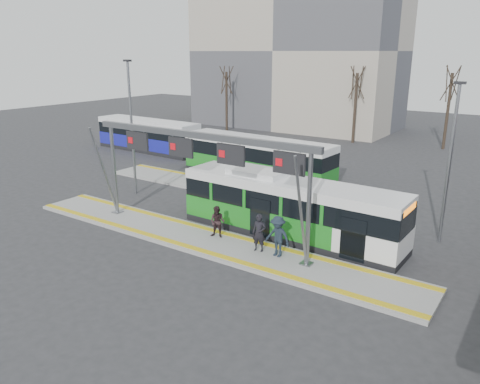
% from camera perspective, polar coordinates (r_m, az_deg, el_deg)
% --- Properties ---
extents(ground, '(120.00, 120.00, 0.00)m').
position_cam_1_polar(ground, '(23.24, -4.54, -6.03)').
color(ground, '#2D2D30').
rests_on(ground, ground).
extents(platform_main, '(22.00, 3.00, 0.15)m').
position_cam_1_polar(platform_main, '(23.21, -4.54, -5.86)').
color(platform_main, gray).
rests_on(platform_main, ground).
extents(platform_second, '(20.00, 3.00, 0.15)m').
position_cam_1_polar(platform_second, '(31.51, -1.09, 0.35)').
color(platform_second, gray).
rests_on(platform_second, ground).
extents(tactile_main, '(22.00, 2.65, 0.02)m').
position_cam_1_polar(tactile_main, '(23.18, -4.54, -5.66)').
color(tactile_main, gold).
rests_on(tactile_main, platform_main).
extents(tactile_second, '(20.00, 0.35, 0.02)m').
position_cam_1_polar(tactile_second, '(32.39, 0.09, 0.97)').
color(tactile_second, gold).
rests_on(tactile_second, platform_second).
extents(gantry, '(13.00, 1.68, 5.20)m').
position_cam_1_polar(gantry, '(22.35, -5.08, 4.60)').
color(gantry, slate).
rests_on(gantry, platform_main).
extents(apartment_block, '(24.50, 12.50, 18.40)m').
position_cam_1_polar(apartment_block, '(59.37, 7.06, 16.90)').
color(apartment_block, '#A89D8C').
rests_on(apartment_block, ground).
extents(hero_bus, '(11.68, 2.71, 3.20)m').
position_cam_1_polar(hero_bus, '(23.52, 5.99, -1.97)').
color(hero_bus, black).
rests_on(hero_bus, ground).
extents(bg_bus_green, '(12.04, 3.20, 2.98)m').
position_cam_1_polar(bg_bus_green, '(34.23, 2.06, 4.10)').
color(bg_bus_green, black).
rests_on(bg_bus_green, ground).
extents(bg_bus_blue, '(11.18, 2.83, 2.90)m').
position_cam_1_polar(bg_bus_blue, '(44.77, -11.17, 6.76)').
color(bg_bus_blue, black).
rests_on(bg_bus_blue, ground).
extents(passenger_a, '(0.71, 0.54, 1.76)m').
position_cam_1_polar(passenger_a, '(21.47, 2.35, -5.00)').
color(passenger_a, black).
rests_on(passenger_a, platform_main).
extents(passenger_b, '(0.90, 0.78, 1.60)m').
position_cam_1_polar(passenger_b, '(23.05, -2.76, -3.66)').
color(passenger_b, '#2D1E20').
rests_on(passenger_b, platform_main).
extents(passenger_c, '(1.26, 0.77, 1.89)m').
position_cam_1_polar(passenger_c, '(20.95, 4.61, -5.42)').
color(passenger_c, '#1A242E').
rests_on(passenger_c, platform_main).
extents(tree_left, '(1.40, 1.40, 7.87)m').
position_cam_1_polar(tree_left, '(48.81, 14.05, 12.77)').
color(tree_left, '#382B21').
rests_on(tree_left, ground).
extents(tree_mid, '(1.40, 1.40, 8.03)m').
position_cam_1_polar(tree_mid, '(48.24, 24.35, 11.90)').
color(tree_mid, '#382B21').
rests_on(tree_mid, ground).
extents(tree_far, '(1.40, 1.40, 7.62)m').
position_cam_1_polar(tree_far, '(54.88, -1.67, 13.44)').
color(tree_far, '#382B21').
rests_on(tree_far, ground).
extents(lamp_west, '(0.50, 0.25, 8.50)m').
position_cam_1_polar(lamp_west, '(30.66, -13.07, 7.93)').
color(lamp_west, slate).
rests_on(lamp_west, ground).
extents(lamp_east, '(0.50, 0.25, 7.71)m').
position_cam_1_polar(lamp_east, '(23.97, 24.20, 3.51)').
color(lamp_east, slate).
rests_on(lamp_east, ground).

